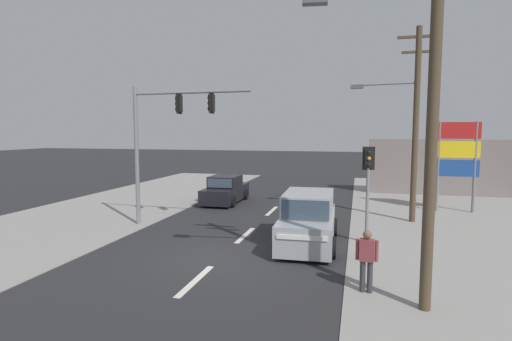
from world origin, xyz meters
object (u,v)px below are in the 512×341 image
(shopping_plaza_sign, at_px, (457,154))
(pedestrian_at_kerb, at_px, (367,258))
(utility_pole_foreground_right, at_px, (428,77))
(sedan_crossing_left, at_px, (226,190))
(suv_oncoming_near, at_px, (308,220))
(utility_pole_midground_right, at_px, (412,118))
(pedestal_signal_right_kerb, at_px, (368,178))
(traffic_signal_mast, at_px, (163,130))

(shopping_plaza_sign, relative_size, pedestrian_at_kerb, 2.82)
(utility_pole_foreground_right, relative_size, sedan_crossing_left, 2.32)
(suv_oncoming_near, distance_m, pedestrian_at_kerb, 4.49)
(utility_pole_midground_right, bearing_deg, pedestal_signal_right_kerb, -114.78)
(shopping_plaza_sign, bearing_deg, pedestrian_at_kerb, -111.14)
(suv_oncoming_near, xyz_separation_m, pedestrian_at_kerb, (1.98, -4.02, 0.04))
(utility_pole_midground_right, height_order, pedestrian_at_kerb, utility_pole_midground_right)
(utility_pole_foreground_right, xyz_separation_m, suv_oncoming_near, (-3.15, 4.73, -4.40))
(utility_pole_midground_right, bearing_deg, shopping_plaza_sign, 48.93)
(shopping_plaza_sign, bearing_deg, utility_pole_foreground_right, -105.19)
(utility_pole_foreground_right, xyz_separation_m, traffic_signal_mast, (-9.50, 5.95, -1.14))
(utility_pole_midground_right, relative_size, pedestrian_at_kerb, 5.32)
(utility_pole_midground_right, height_order, traffic_signal_mast, utility_pole_midground_right)
(utility_pole_foreground_right, bearing_deg, shopping_plaza_sign, 74.81)
(traffic_signal_mast, xyz_separation_m, shopping_plaza_sign, (12.88, 6.51, -1.16))
(utility_pole_midground_right, distance_m, sedan_crossing_left, 10.78)
(utility_pole_foreground_right, distance_m, utility_pole_midground_right, 9.62)
(pedestal_signal_right_kerb, distance_m, suv_oncoming_near, 2.66)
(pedestal_signal_right_kerb, height_order, suv_oncoming_near, pedestal_signal_right_kerb)
(shopping_plaza_sign, relative_size, sedan_crossing_left, 1.08)
(pedestal_signal_right_kerb, bearing_deg, pedestrian_at_kerb, -91.10)
(suv_oncoming_near, bearing_deg, utility_pole_foreground_right, -56.34)
(utility_pole_midground_right, xyz_separation_m, traffic_signal_mast, (-10.35, -3.61, -0.54))
(pedestrian_at_kerb, bearing_deg, utility_pole_midground_right, 77.15)
(traffic_signal_mast, bearing_deg, utility_pole_foreground_right, -32.07)
(traffic_signal_mast, bearing_deg, shopping_plaza_sign, 26.80)
(utility_pole_foreground_right, distance_m, sedan_crossing_left, 15.68)
(utility_pole_foreground_right, relative_size, pedestrian_at_kerb, 6.04)
(shopping_plaza_sign, distance_m, sedan_crossing_left, 12.42)
(suv_oncoming_near, relative_size, sedan_crossing_left, 1.08)
(utility_pole_midground_right, height_order, pedestal_signal_right_kerb, utility_pole_midground_right)
(utility_pole_foreground_right, relative_size, shopping_plaza_sign, 2.14)
(shopping_plaza_sign, height_order, suv_oncoming_near, shopping_plaza_sign)
(sedan_crossing_left, bearing_deg, pedestrian_at_kerb, -56.15)
(utility_pole_foreground_right, xyz_separation_m, utility_pole_midground_right, (0.86, 9.56, -0.60))
(traffic_signal_mast, relative_size, pedestal_signal_right_kerb, 1.69)
(traffic_signal_mast, height_order, pedestal_signal_right_kerb, traffic_signal_mast)
(suv_oncoming_near, height_order, pedestrian_at_kerb, suv_oncoming_near)
(sedan_crossing_left, xyz_separation_m, pedestrian_at_kerb, (7.66, -11.42, 0.22))
(shopping_plaza_sign, bearing_deg, suv_oncoming_near, -130.19)
(utility_pole_foreground_right, relative_size, traffic_signal_mast, 1.64)
(pedestal_signal_right_kerb, relative_size, pedestrian_at_kerb, 2.18)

